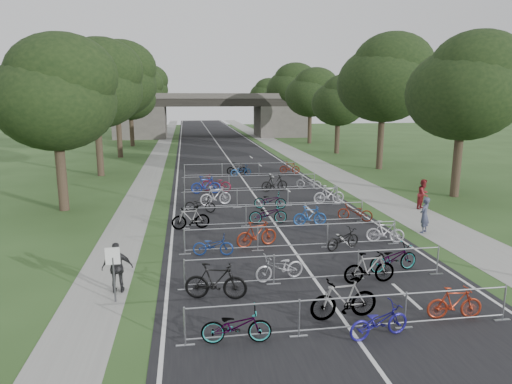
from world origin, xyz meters
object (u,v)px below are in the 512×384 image
bike_0 (236,326)px  pedestrian_a (424,215)px  pedestrian_b (423,194)px  pedestrian_c (117,268)px  overpass_bridge (212,115)px  bike_2 (379,321)px  park_sign (113,264)px  bike_1 (344,299)px

bike_0 → pedestrian_a: bearing=-44.9°
pedestrian_b → pedestrian_c: (-16.00, -9.37, -0.01)m
overpass_bridge → bike_0: (-3.25, -65.06, -3.04)m
overpass_bridge → pedestrian_b: size_ratio=17.73×
bike_2 → pedestrian_c: bearing=49.2°
bike_2 → pedestrian_a: size_ratio=1.04×
pedestrian_c → bike_2: bearing=148.9°
park_sign → pedestrian_a: (13.60, 5.62, -0.40)m
bike_2 → park_sign: bearing=53.9°
pedestrian_a → pedestrian_c: 14.44m
pedestrian_c → pedestrian_b: bearing=-151.6°
park_sign → overpass_bridge: bearing=83.7°
overpass_bridge → bike_1: bearing=-90.0°
overpass_bridge → bike_2: overpass_bridge is taller
park_sign → pedestrian_a: size_ratio=1.05×
overpass_bridge → park_sign: (-6.80, -62.00, -2.27)m
bike_0 → bike_2: bike_0 is taller
bike_0 → bike_2: bearing=-90.2°
bike_2 → pedestrian_b: size_ratio=1.04×
park_sign → pedestrian_c: (0.00, 0.76, -0.41)m
pedestrian_c → bike_0: bearing=131.0°
bike_2 → pedestrian_a: bearing=-46.2°
bike_0 → pedestrian_a: 13.28m
park_sign → pedestrian_b: 18.94m
bike_0 → overpass_bridge: bearing=1.5°
bike_0 → pedestrian_c: (-3.55, 3.82, 0.37)m
bike_0 → bike_2: (3.85, -0.31, -0.02)m
bike_0 → pedestrian_b: pedestrian_b is taller
pedestrian_a → park_sign: bearing=-18.2°
overpass_bridge → pedestrian_c: size_ratio=18.00×
bike_2 → pedestrian_a: (6.20, 8.98, 0.40)m
overpass_bridge → pedestrian_b: overpass_bridge is taller
bike_0 → pedestrian_c: 5.22m
pedestrian_b → overpass_bridge: bearing=64.0°
bike_2 → pedestrian_b: (8.60, 13.49, 0.40)m
bike_2 → pedestrian_c: pedestrian_c is taller
park_sign → pedestrian_b: size_ratio=1.04×
bike_0 → bike_1: bike_1 is taller
overpass_bridge → bike_2: (0.60, -65.37, -3.06)m
park_sign → bike_0: (3.55, -3.06, -0.77)m
park_sign → bike_0: bearing=-40.7°
pedestrian_b → pedestrian_c: 18.54m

